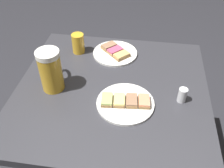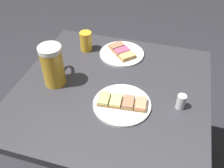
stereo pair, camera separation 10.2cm
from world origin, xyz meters
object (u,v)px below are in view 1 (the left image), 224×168
object	(u,v)px
plate_far	(115,52)
salt_shaker	(182,95)
beer_glass_small	(78,43)
beer_mug	(51,70)
plate_near	(125,102)

from	to	relation	value
plate_far	salt_shaker	bearing A→B (deg)	-42.91
beer_glass_small	salt_shaker	bearing A→B (deg)	-29.57
beer_mug	beer_glass_small	bearing A→B (deg)	81.60
beer_mug	salt_shaker	size ratio (longest dim) A/B	2.92
plate_near	beer_glass_small	world-z (taller)	beer_glass_small
plate_near	beer_glass_small	xyz separation A→B (m)	(-0.27, 0.32, 0.04)
salt_shaker	beer_mug	bearing A→B (deg)	179.34
plate_near	beer_mug	world-z (taller)	beer_mug
plate_near	plate_far	size ratio (longest dim) A/B	1.04
plate_far	beer_glass_small	size ratio (longest dim) A/B	2.22
plate_near	beer_mug	xyz separation A→B (m)	(-0.30, 0.06, 0.08)
plate_far	salt_shaker	world-z (taller)	salt_shaker
plate_near	salt_shaker	world-z (taller)	salt_shaker
salt_shaker	plate_far	bearing A→B (deg)	137.09
plate_near	plate_far	bearing A→B (deg)	104.63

